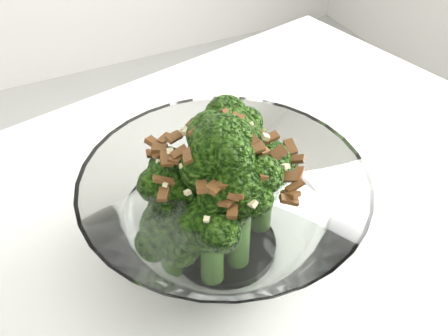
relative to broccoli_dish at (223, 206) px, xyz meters
name	(u,v)px	position (x,y,z in m)	size (l,w,h in m)	color
broccoli_dish	(223,206)	(0.00, 0.00, 0.00)	(0.24, 0.24, 0.15)	white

